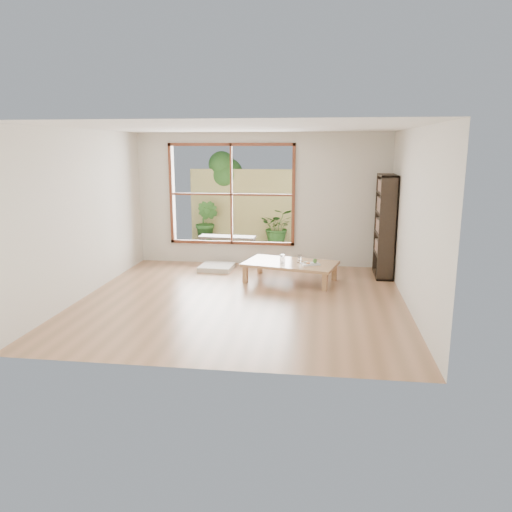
# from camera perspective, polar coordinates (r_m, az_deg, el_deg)

# --- Properties ---
(ground) EXTENTS (5.00, 5.00, 0.00)m
(ground) POSITION_cam_1_polar(r_m,az_deg,el_deg) (7.80, -1.62, -5.01)
(ground) COLOR #AC7956
(ground) RESTS_ON ground
(low_table) EXTENTS (1.74, 1.23, 0.34)m
(low_table) POSITION_cam_1_polar(r_m,az_deg,el_deg) (8.78, 3.95, -0.99)
(low_table) COLOR tan
(low_table) RESTS_ON ground
(floor_cushion) EXTENTS (0.65, 0.65, 0.09)m
(floor_cushion) POSITION_cam_1_polar(r_m,az_deg,el_deg) (9.69, -4.51, -1.28)
(floor_cushion) COLOR beige
(floor_cushion) RESTS_ON ground
(bookshelf) EXTENTS (0.30, 0.83, 1.85)m
(bookshelf) POSITION_cam_1_polar(r_m,az_deg,el_deg) (9.33, 14.53, 3.33)
(bookshelf) COLOR black
(bookshelf) RESTS_ON ground
(glass_tall) EXTENTS (0.08, 0.08, 0.15)m
(glass_tall) POSITION_cam_1_polar(r_m,az_deg,el_deg) (8.68, 3.04, -0.33)
(glass_tall) COLOR silver
(glass_tall) RESTS_ON low_table
(glass_mid) EXTENTS (0.07, 0.07, 0.10)m
(glass_mid) POSITION_cam_1_polar(r_m,az_deg,el_deg) (8.76, 4.97, -0.42)
(glass_mid) COLOR silver
(glass_mid) RESTS_ON low_table
(glass_short) EXTENTS (0.08, 0.08, 0.10)m
(glass_short) POSITION_cam_1_polar(r_m,az_deg,el_deg) (8.91, 5.02, -0.21)
(glass_short) COLOR silver
(glass_short) RESTS_ON low_table
(glass_small) EXTENTS (0.07, 0.07, 0.09)m
(glass_small) POSITION_cam_1_polar(r_m,az_deg,el_deg) (8.81, 3.10, -0.35)
(glass_small) COLOR silver
(glass_small) RESTS_ON low_table
(food_tray) EXTENTS (0.37, 0.32, 0.10)m
(food_tray) POSITION_cam_1_polar(r_m,az_deg,el_deg) (8.64, 6.32, -0.82)
(food_tray) COLOR white
(food_tray) RESTS_ON low_table
(deck) EXTENTS (2.80, 2.00, 0.05)m
(deck) POSITION_cam_1_polar(r_m,az_deg,el_deg) (11.29, -1.70, 0.50)
(deck) COLOR #362E27
(deck) RESTS_ON ground
(garden_bench) EXTENTS (1.25, 0.42, 0.39)m
(garden_bench) POSITION_cam_1_polar(r_m,az_deg,el_deg) (10.94, -3.31, 1.98)
(garden_bench) COLOR black
(garden_bench) RESTS_ON deck
(bamboo_fence) EXTENTS (2.80, 0.06, 1.80)m
(bamboo_fence) POSITION_cam_1_polar(r_m,az_deg,el_deg) (12.12, -0.95, 5.64)
(bamboo_fence) COLOR tan
(bamboo_fence) RESTS_ON ground
(shrub_right) EXTENTS (0.83, 0.73, 0.87)m
(shrub_right) POSITION_cam_1_polar(r_m,az_deg,el_deg) (11.92, 2.50, 3.39)
(shrub_right) COLOR #315E22
(shrub_right) RESTS_ON deck
(shrub_left) EXTENTS (0.72, 0.66, 1.05)m
(shrub_left) POSITION_cam_1_polar(r_m,az_deg,el_deg) (12.11, -5.64, 3.90)
(shrub_left) COLOR #315E22
(shrub_left) RESTS_ON deck
(garden_tree) EXTENTS (1.04, 0.85, 2.22)m
(garden_tree) POSITION_cam_1_polar(r_m,az_deg,el_deg) (12.47, -3.87, 9.16)
(garden_tree) COLOR #4C3D2D
(garden_tree) RESTS_ON ground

